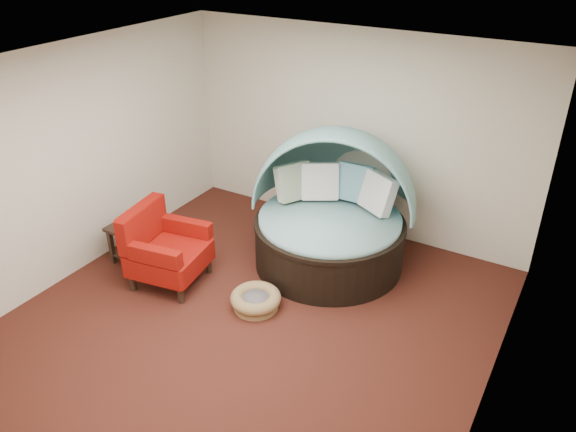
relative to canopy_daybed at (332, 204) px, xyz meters
The scene contains 10 objects.
floor 1.72m from the canopy_daybed, 96.40° to the right, with size 5.00×5.00×0.00m, color #491E15.
wall_back 1.16m from the canopy_daybed, 99.71° to the left, with size 5.00×5.00×0.00m, color beige.
wall_front 4.06m from the canopy_daybed, 92.42° to the right, with size 5.00×5.00×0.00m, color beige.
wall_left 3.12m from the canopy_daybed, 150.50° to the right, with size 5.00×5.00×0.00m, color beige.
wall_right 2.84m from the canopy_daybed, 32.94° to the right, with size 5.00×5.00×0.00m, color beige.
ceiling 2.50m from the canopy_daybed, 96.40° to the right, with size 5.00×5.00×0.00m, color white.
canopy_daybed is the anchor object (origin of this frame).
pet_basket 1.56m from the canopy_daybed, 101.13° to the right, with size 0.59×0.59×0.21m.
red_armchair 2.14m from the canopy_daybed, 136.34° to the right, with size 0.96×0.96×0.99m.
side_table 2.58m from the canopy_daybed, 148.99° to the right, with size 0.56×0.56×0.52m.
Camera 1 is at (2.86, -4.18, 4.03)m, focal length 35.00 mm.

